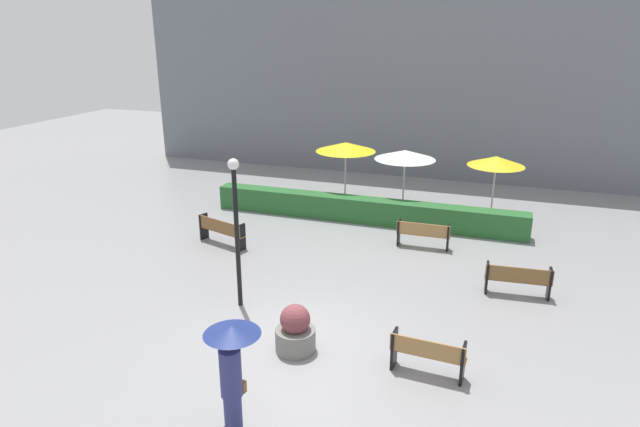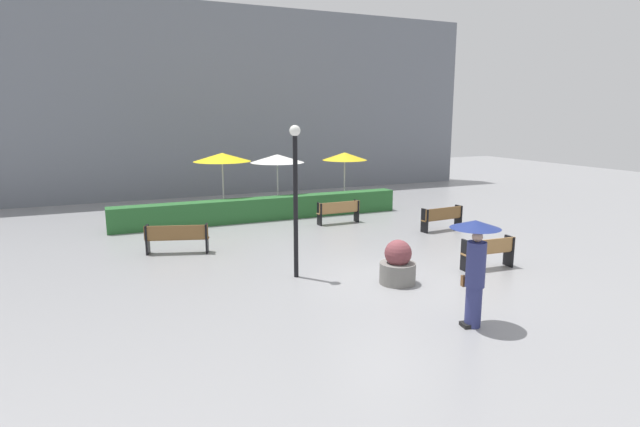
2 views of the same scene
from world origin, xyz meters
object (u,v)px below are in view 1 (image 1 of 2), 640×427
object	(u,v)px
pedestrian_with_umbrella	(232,366)
planter_pot	(295,331)
bench_far_right	(518,279)
patio_umbrella_yellow_far	(496,161)
bench_back_row	(423,233)
patio_umbrella_white	(405,155)
bench_far_left	(221,230)
patio_umbrella_yellow	(346,147)
bench_near_right	(428,353)
lamp_post	(236,218)

from	to	relation	value
pedestrian_with_umbrella	planter_pot	world-z (taller)	pedestrian_with_umbrella
bench_far_right	patio_umbrella_yellow_far	size ratio (longest dim) A/B	0.70
bench_back_row	patio_umbrella_white	xyz separation A→B (m)	(-1.32, 3.38, 1.79)
patio_umbrella_white	bench_far_left	bearing A→B (deg)	-133.72
planter_pot	patio_umbrella_yellow	world-z (taller)	patio_umbrella_yellow
pedestrian_with_umbrella	patio_umbrella_yellow	bearing A→B (deg)	98.18
patio_umbrella_white	bench_near_right	bearing A→B (deg)	-76.43
bench_back_row	bench_far_right	bearing A→B (deg)	-41.46
patio_umbrella_yellow	bench_near_right	bearing A→B (deg)	-64.95
bench_near_right	patio_umbrella_white	world-z (taller)	patio_umbrella_white
pedestrian_with_umbrella	patio_umbrella_yellow_far	xyz separation A→B (m)	(3.77, 13.34, 0.89)
patio_umbrella_yellow_far	bench_back_row	bearing A→B (deg)	-119.48
bench_back_row	pedestrian_with_umbrella	size ratio (longest dim) A/B	0.81
patio_umbrella_white	patio_umbrella_yellow_far	bearing A→B (deg)	2.46
bench_near_right	planter_pot	bearing A→B (deg)	-179.41
patio_umbrella_yellow_far	patio_umbrella_yellow	bearing A→B (deg)	-179.33
bench_back_row	patio_umbrella_white	distance (m)	4.04
bench_back_row	planter_pot	xyz separation A→B (m)	(-1.74, -7.00, -0.04)
bench_back_row	patio_umbrella_yellow	xyz separation A→B (m)	(-3.69, 3.45, 1.92)
bench_far_left	bench_far_right	world-z (taller)	bench_far_left
bench_back_row	planter_pot	size ratio (longest dim) A/B	1.55
bench_far_right	pedestrian_with_umbrella	world-z (taller)	pedestrian_with_umbrella
bench_back_row	bench_near_right	size ratio (longest dim) A/B	1.10
bench_near_right	lamp_post	xyz separation A→B (m)	(-5.06, 1.48, 1.89)
pedestrian_with_umbrella	bench_far_left	bearing A→B (deg)	120.21
bench_far_left	pedestrian_with_umbrella	bearing A→B (deg)	-59.79
bench_back_row	pedestrian_with_umbrella	distance (m)	10.02
patio_umbrella_yellow	patio_umbrella_yellow_far	world-z (taller)	patio_umbrella_yellow
patio_umbrella_yellow_far	pedestrian_with_umbrella	bearing A→B (deg)	-105.79
planter_pot	patio_umbrella_white	distance (m)	10.54
bench_back_row	lamp_post	distance (m)	6.98
pedestrian_with_umbrella	bench_near_right	bearing A→B (deg)	43.93
bench_near_right	patio_umbrella_white	size ratio (longest dim) A/B	0.63
bench_back_row	planter_pot	world-z (taller)	planter_pot
patio_umbrella_yellow	bench_far_left	bearing A→B (deg)	-116.63
bench_back_row	bench_far_left	bearing A→B (deg)	-163.26
planter_pot	patio_umbrella_white	xyz separation A→B (m)	(0.42, 10.38, 1.83)
patio_umbrella_yellow_far	planter_pot	bearing A→B (deg)	-109.53
bench_back_row	patio_umbrella_yellow	bearing A→B (deg)	136.89
bench_far_left	planter_pot	xyz separation A→B (m)	(4.64, -5.08, -0.05)
bench_far_right	patio_umbrella_yellow_far	xyz separation A→B (m)	(-0.95, 6.12, 1.77)
planter_pot	patio_umbrella_yellow	xyz separation A→B (m)	(-1.95, 10.45, 1.95)
bench_far_left	bench_near_right	world-z (taller)	bench_far_left
bench_near_right	lamp_post	world-z (taller)	lamp_post
bench_near_right	patio_umbrella_yellow_far	bearing A→B (deg)	85.58
bench_far_right	patio_umbrella_yellow	bearing A→B (deg)	137.61
bench_back_row	bench_far_left	distance (m)	6.67
bench_back_row	bench_near_right	world-z (taller)	bench_back_row
bench_back_row	bench_far_left	xyz separation A→B (m)	(-6.38, -1.92, 0.01)
bench_far_right	patio_umbrella_yellow_far	bearing A→B (deg)	98.86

